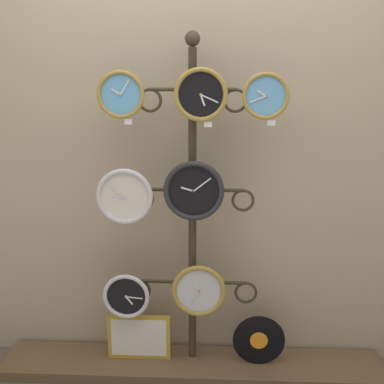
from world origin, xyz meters
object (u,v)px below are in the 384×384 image
clock_top_right (266,96)px  clock_middle_left (125,196)px  clock_middle_center (194,191)px  clock_top_center (201,94)px  vinyl_record (259,340)px  clock_bottom_center (199,291)px  picture_frame (139,337)px  display_stand (192,253)px  clock_bottom_left (126,296)px  clock_top_left (121,94)px

clock_top_right → clock_middle_left: size_ratio=0.78×
clock_middle_left → clock_middle_center: size_ratio=0.94×
clock_top_center → clock_middle_center: size_ratio=0.85×
vinyl_record → clock_top_right: bearing=-101.3°
clock_bottom_center → vinyl_record: (0.34, 0.03, -0.31)m
clock_middle_center → picture_frame: size_ratio=0.89×
display_stand → clock_bottom_left: size_ratio=7.25×
display_stand → clock_top_left: display_stand is taller
display_stand → vinyl_record: 0.63m
clock_top_center → clock_bottom_center: size_ratio=0.91×
clock_top_right → clock_bottom_center: clock_top_right is taller
vinyl_record → clock_middle_left: bearing=-177.0°
clock_top_right → clock_bottom_left: (-0.74, 0.01, -1.11)m
clock_bottom_center → picture_frame: 0.48m
display_stand → clock_middle_center: bearing=-82.8°
clock_middle_left → picture_frame: size_ratio=0.84×
clock_top_left → clock_middle_left: bearing=-72.9°
clock_top_center → clock_middle_left: size_ratio=0.90×
clock_top_right → display_stand: bearing=163.3°
clock_top_left → clock_bottom_center: size_ratio=0.83×
vinyl_record → picture_frame: 0.69m
picture_frame → vinyl_record: bearing=-2.1°
display_stand → vinyl_record: display_stand is taller
clock_top_center → picture_frame: 1.44m
clock_top_right → clock_middle_left: bearing=179.8°
clock_top_left → picture_frame: 1.40m
clock_top_center → display_stand: bearing=114.1°
clock_bottom_left → picture_frame: 0.30m
clock_bottom_left → clock_bottom_center: (0.41, 0.01, 0.04)m
clock_bottom_left → clock_top_right: bearing=-0.5°
clock_top_right → clock_middle_left: clock_top_right is taller
clock_top_right → clock_top_left: bearing=177.5°
clock_top_left → clock_top_center: bearing=-3.6°
clock_top_center → clock_bottom_center: bearing=140.6°
display_stand → vinyl_record: size_ratio=6.40×
vinyl_record → picture_frame: vinyl_record is taller
display_stand → clock_top_right: display_stand is taller
clock_top_left → clock_bottom_center: bearing=-2.8°
clock_middle_left → clock_middle_center: (0.37, 0.01, 0.03)m
clock_middle_center → clock_bottom_left: clock_middle_center is taller
clock_top_center → clock_top_right: 0.33m
clock_top_center → clock_top_left: bearing=176.4°
clock_top_left → clock_bottom_center: clock_top_left is taller
clock_middle_center → display_stand: bearing=97.2°
clock_top_right → clock_bottom_center: (-0.34, 0.01, -1.07)m
picture_frame → clock_top_right: bearing=-5.6°
clock_top_center → clock_bottom_left: bearing=179.9°
clock_top_right → clock_middle_center: clock_top_right is taller
display_stand → vinyl_record: (0.38, -0.07, -0.49)m
clock_middle_left → clock_middle_center: 0.37m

